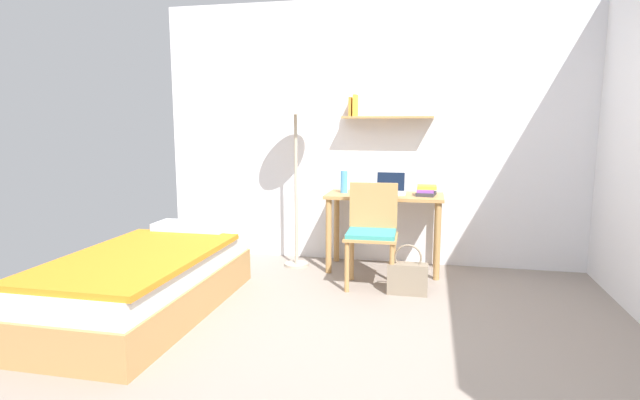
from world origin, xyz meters
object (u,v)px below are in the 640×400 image
bed (147,282)px  water_bottle (344,182)px  desk_chair (372,229)px  standing_lamp (295,112)px  desk (384,209)px  book_stack (426,191)px  handbag (407,277)px  laptop (390,188)px

bed → water_bottle: bearing=50.9°
desk_chair → standing_lamp: 1.36m
desk → desk_chair: bearing=-97.4°
bed → book_stack: 2.55m
bed → desk_chair: size_ratio=2.17×
bed → standing_lamp: (0.76, 1.45, 1.27)m
bed → desk: (1.61, 1.49, 0.36)m
desk → water_bottle: size_ratio=5.07×
bed → standing_lamp: 2.07m
bed → handbag: bearing=24.2°
desk_chair → handbag: desk_chair is taller
bed → laptop: bearing=42.9°
standing_lamp → desk_chair: bearing=-28.9°
laptop → bed: bearing=-137.1°
standing_lamp → water_bottle: standing_lamp is taller
bed → desk_chair: bearing=33.1°
standing_lamp → handbag: 1.87m
standing_lamp → laptop: standing_lamp is taller
desk_chair → laptop: size_ratio=3.00×
bed → book_stack: book_stack is taller
desk_chair → water_bottle: water_bottle is taller
desk → book_stack: bearing=0.0°
standing_lamp → book_stack: (1.24, 0.04, -0.73)m
laptop → water_bottle: (-0.44, -0.04, 0.05)m
laptop → water_bottle: 0.45m
bed → water_bottle: 2.03m
desk → standing_lamp: standing_lamp is taller
desk → handbag: bearing=-68.4°
laptop → water_bottle: size_ratio=1.37×
water_bottle → desk_chair: bearing=-56.2°
handbag → desk: bearing=111.6°
desk_chair → book_stack: desk_chair is taller
desk_chair → water_bottle: size_ratio=4.12×
water_bottle → handbag: 1.17m
water_bottle → handbag: bearing=-45.7°
water_bottle → bed: bearing=-129.1°
bed → book_stack: size_ratio=7.51×
water_bottle → desk: bearing=-2.4°
laptop → water_bottle: bearing=-174.9°
standing_lamp → book_stack: 1.44m
water_bottle → handbag: size_ratio=0.51×
laptop → book_stack: 0.34m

